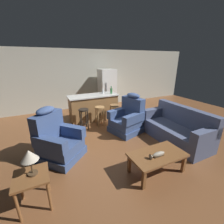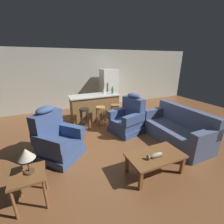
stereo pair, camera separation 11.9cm
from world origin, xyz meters
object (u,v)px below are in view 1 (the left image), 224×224
(refrigerator, at_px, (107,89))
(bottle_short_amber, at_px, (111,91))
(recliner_near_island, at_px, (128,119))
(kitchen_island, at_px, (94,107))
(coffee_table, at_px, (157,156))
(bar_stool_middle, at_px, (100,113))
(fish_figurine, at_px, (157,155))
(couch, at_px, (176,129))
(bar_stool_right, at_px, (114,110))
(bar_stool_left, at_px, (84,115))
(table_lamp, at_px, (29,156))
(end_table, at_px, (32,181))
(recliner_near_lamp, at_px, (57,141))
(bottle_tall_green, at_px, (103,91))

(refrigerator, height_order, bottle_short_amber, refrigerator)
(recliner_near_island, bearing_deg, bottle_short_amber, -108.65)
(kitchen_island, distance_m, refrigerator, 1.66)
(coffee_table, distance_m, bar_stool_middle, 2.59)
(fish_figurine, bearing_deg, couch, 29.92)
(kitchen_island, bearing_deg, bar_stool_right, -48.86)
(fish_figurine, bearing_deg, bar_stool_left, 104.48)
(couch, xyz_separation_m, table_lamp, (-3.53, -0.51, 0.53))
(coffee_table, relative_size, couch, 0.58)
(end_table, bearing_deg, recliner_near_lamp, 66.63)
(kitchen_island, bearing_deg, coffee_table, -86.44)
(bottle_tall_green, distance_m, bottle_short_amber, 0.32)
(end_table, xyz_separation_m, refrigerator, (3.07, 4.17, 0.42))
(recliner_near_lamp, relative_size, bar_stool_right, 1.76)
(couch, relative_size, recliner_near_lamp, 1.59)
(coffee_table, height_order, end_table, end_table)
(table_lamp, bearing_deg, bar_stool_left, 58.80)
(bottle_short_amber, bearing_deg, refrigerator, 73.14)
(fish_figurine, height_order, couch, couch)
(recliner_near_lamp, xyz_separation_m, bar_stool_left, (0.95, 1.22, 0.05))
(kitchen_island, distance_m, bottle_tall_green, 0.70)
(bar_stool_middle, distance_m, bottle_tall_green, 1.02)
(coffee_table, xyz_separation_m, end_table, (-2.19, 0.24, 0.10))
(table_lamp, height_order, bottle_short_amber, bottle_short_amber)
(recliner_near_lamp, relative_size, bottle_tall_green, 5.89)
(bar_stool_left, xyz_separation_m, bar_stool_right, (1.10, 0.00, 0.00))
(bar_stool_middle, relative_size, refrigerator, 0.39)
(couch, bearing_deg, coffee_table, 28.97)
(bar_stool_middle, bearing_deg, couch, -49.13)
(end_table, height_order, bar_stool_middle, bar_stool_middle)
(bar_stool_middle, bearing_deg, table_lamp, -130.12)
(coffee_table, bearing_deg, end_table, 173.76)
(bar_stool_left, xyz_separation_m, bottle_tall_green, (0.98, 0.74, 0.56))
(bottle_tall_green, bearing_deg, kitchen_island, -165.78)
(table_lamp, relative_size, bar_stool_right, 0.60)
(end_table, distance_m, bottle_tall_green, 3.96)
(end_table, xyz_separation_m, bar_stool_middle, (1.99, 2.34, 0.01))
(fish_figurine, height_order, kitchen_island, kitchen_island)
(kitchen_island, distance_m, bar_stool_right, 0.84)
(couch, height_order, refrigerator, refrigerator)
(couch, bearing_deg, bottle_short_amber, -70.24)
(recliner_near_lamp, bearing_deg, end_table, -65.83)
(table_lamp, distance_m, bottle_short_amber, 3.94)
(table_lamp, bearing_deg, bottle_short_amber, 47.50)
(bar_stool_right, bearing_deg, bottle_tall_green, 99.50)
(fish_figurine, xyz_separation_m, table_lamp, (-2.09, 0.32, 0.41))
(kitchen_island, xyz_separation_m, bottle_tall_green, (0.43, 0.11, 0.55))
(fish_figurine, height_order, recliner_near_lamp, recliner_near_lamp)
(bar_stool_left, relative_size, refrigerator, 0.39)
(couch, bearing_deg, recliner_near_lamp, -11.26)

